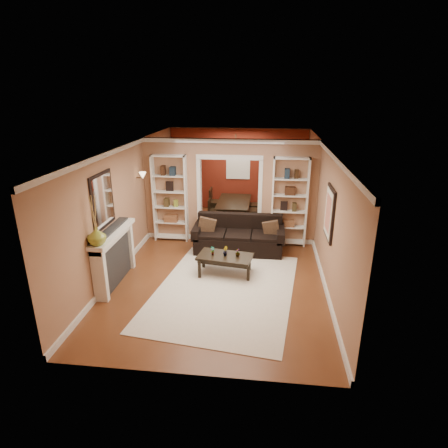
# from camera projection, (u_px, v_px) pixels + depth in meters

# --- Properties ---
(floor) EXTENTS (8.00, 8.00, 0.00)m
(floor) POSITION_uv_depth(u_px,v_px,m) (224.00, 258.00, 9.10)
(floor) COLOR brown
(floor) RESTS_ON ground
(ceiling) EXTENTS (8.00, 8.00, 0.00)m
(ceiling) POSITION_uv_depth(u_px,v_px,m) (224.00, 145.00, 8.18)
(ceiling) COLOR white
(ceiling) RESTS_ON ground
(wall_back) EXTENTS (8.00, 0.00, 8.00)m
(wall_back) POSITION_uv_depth(u_px,v_px,m) (238.00, 170.00, 12.38)
(wall_back) COLOR #A87758
(wall_back) RESTS_ON ground
(wall_front) EXTENTS (8.00, 0.00, 8.00)m
(wall_front) POSITION_uv_depth(u_px,v_px,m) (189.00, 292.00, 4.90)
(wall_front) COLOR #A87758
(wall_front) RESTS_ON ground
(wall_left) EXTENTS (0.00, 8.00, 8.00)m
(wall_left) POSITION_uv_depth(u_px,v_px,m) (130.00, 201.00, 8.89)
(wall_left) COLOR #A87758
(wall_left) RESTS_ON ground
(wall_right) EXTENTS (0.00, 8.00, 8.00)m
(wall_right) POSITION_uv_depth(u_px,v_px,m) (324.00, 208.00, 8.39)
(wall_right) COLOR #A87758
(wall_right) RESTS_ON ground
(partition_wall) EXTENTS (4.50, 0.15, 2.70)m
(partition_wall) POSITION_uv_depth(u_px,v_px,m) (230.00, 191.00, 9.76)
(partition_wall) COLOR #A87758
(partition_wall) RESTS_ON floor
(red_back_panel) EXTENTS (4.44, 0.04, 2.64)m
(red_back_panel) POSITION_uv_depth(u_px,v_px,m) (238.00, 171.00, 12.36)
(red_back_panel) COLOR maroon
(red_back_panel) RESTS_ON floor
(dining_window) EXTENTS (0.78, 0.03, 0.98)m
(dining_window) POSITION_uv_depth(u_px,v_px,m) (238.00, 164.00, 12.25)
(dining_window) COLOR #8CA5CC
(dining_window) RESTS_ON wall_back
(area_rug) EXTENTS (3.15, 4.08, 0.01)m
(area_rug) POSITION_uv_depth(u_px,v_px,m) (225.00, 289.00, 7.64)
(area_rug) COLOR silver
(area_rug) RESTS_ON floor
(sofa) EXTENTS (2.25, 0.97, 0.88)m
(sofa) POSITION_uv_depth(u_px,v_px,m) (239.00, 235.00, 9.33)
(sofa) COLOR black
(sofa) RESTS_ON floor
(pillow_left) EXTENTS (0.43, 0.15, 0.42)m
(pillow_left) POSITION_uv_depth(u_px,v_px,m) (207.00, 226.00, 9.34)
(pillow_left) COLOR brown
(pillow_left) RESTS_ON sofa
(pillow_right) EXTENTS (0.39, 0.11, 0.39)m
(pillow_right) POSITION_uv_depth(u_px,v_px,m) (271.00, 229.00, 9.17)
(pillow_right) COLOR brown
(pillow_right) RESTS_ON sofa
(coffee_table) EXTENTS (1.26, 0.81, 0.44)m
(coffee_table) POSITION_uv_depth(u_px,v_px,m) (225.00, 265.00, 8.22)
(coffee_table) COLOR black
(coffee_table) RESTS_ON floor
(plant_left) EXTENTS (0.12, 0.13, 0.20)m
(plant_left) POSITION_uv_depth(u_px,v_px,m) (213.00, 251.00, 8.14)
(plant_left) COLOR #336626
(plant_left) RESTS_ON coffee_table
(plant_center) EXTENTS (0.12, 0.13, 0.21)m
(plant_center) POSITION_uv_depth(u_px,v_px,m) (225.00, 251.00, 8.11)
(plant_center) COLOR #336626
(plant_center) RESTS_ON coffee_table
(plant_right) EXTENTS (0.10, 0.10, 0.17)m
(plant_right) POSITION_uv_depth(u_px,v_px,m) (238.00, 253.00, 8.08)
(plant_right) COLOR #336626
(plant_right) RESTS_ON coffee_table
(bookshelf_left) EXTENTS (0.90, 0.30, 2.30)m
(bookshelf_left) POSITION_uv_depth(u_px,v_px,m) (170.00, 199.00, 9.84)
(bookshelf_left) COLOR white
(bookshelf_left) RESTS_ON floor
(bookshelf_right) EXTENTS (0.90, 0.30, 2.30)m
(bookshelf_right) POSITION_uv_depth(u_px,v_px,m) (289.00, 202.00, 9.50)
(bookshelf_right) COLOR white
(bookshelf_right) RESTS_ON floor
(fireplace) EXTENTS (0.32, 1.70, 1.16)m
(fireplace) POSITION_uv_depth(u_px,v_px,m) (115.00, 258.00, 7.73)
(fireplace) COLOR white
(fireplace) RESTS_ON floor
(vase) EXTENTS (0.42, 0.42, 0.35)m
(vase) POSITION_uv_depth(u_px,v_px,m) (97.00, 236.00, 6.83)
(vase) COLOR #8F9F33
(vase) RESTS_ON fireplace
(mirror) EXTENTS (0.03, 0.95, 1.10)m
(mirror) POSITION_uv_depth(u_px,v_px,m) (102.00, 201.00, 7.33)
(mirror) COLOR silver
(mirror) RESTS_ON wall_left
(wall_sconce) EXTENTS (0.18, 0.18, 0.22)m
(wall_sconce) POSITION_uv_depth(u_px,v_px,m) (140.00, 177.00, 9.23)
(wall_sconce) COLOR #FFE0A5
(wall_sconce) RESTS_ON wall_left
(framed_art) EXTENTS (0.04, 0.85, 1.05)m
(framed_art) POSITION_uv_depth(u_px,v_px,m) (329.00, 213.00, 7.40)
(framed_art) COLOR black
(framed_art) RESTS_ON wall_right
(dining_table) EXTENTS (1.77, 0.99, 0.62)m
(dining_table) POSITION_uv_depth(u_px,v_px,m) (235.00, 211.00, 11.61)
(dining_table) COLOR black
(dining_table) RESTS_ON floor
(dining_chair_nw) EXTENTS (0.44, 0.44, 0.76)m
(dining_chair_nw) POSITION_uv_depth(u_px,v_px,m) (216.00, 211.00, 11.37)
(dining_chair_nw) COLOR black
(dining_chair_nw) RESTS_ON floor
(dining_chair_ne) EXTENTS (0.48, 0.48, 0.86)m
(dining_chair_ne) POSITION_uv_depth(u_px,v_px,m) (252.00, 211.00, 11.23)
(dining_chair_ne) COLOR black
(dining_chair_ne) RESTS_ON floor
(dining_chair_sw) EXTENTS (0.59, 0.59, 0.94)m
(dining_chair_sw) POSITION_uv_depth(u_px,v_px,m) (219.00, 202.00, 11.90)
(dining_chair_sw) COLOR black
(dining_chair_sw) RESTS_ON floor
(dining_chair_se) EXTENTS (0.48, 0.48, 0.83)m
(dining_chair_se) POSITION_uv_depth(u_px,v_px,m) (253.00, 205.00, 11.79)
(dining_chair_se) COLOR black
(dining_chair_se) RESTS_ON floor
(chandelier) EXTENTS (0.50, 0.50, 0.30)m
(chandelier) POSITION_uv_depth(u_px,v_px,m) (235.00, 156.00, 10.94)
(chandelier) COLOR #382919
(chandelier) RESTS_ON ceiling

